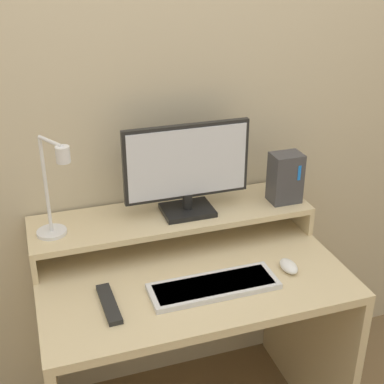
{
  "coord_description": "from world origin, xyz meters",
  "views": [
    {
      "loc": [
        -0.47,
        -1.11,
        1.76
      ],
      "look_at": [
        0.02,
        0.37,
        1.02
      ],
      "focal_mm": 50.0,
      "sensor_mm": 36.0,
      "label": 1
    }
  ],
  "objects": [
    {
      "name": "keyboard",
      "position": [
        0.04,
        0.19,
        0.76
      ],
      "size": [
        0.41,
        0.14,
        0.02
      ],
      "color": "silver",
      "rests_on": "desk"
    },
    {
      "name": "router_dock",
      "position": [
        0.43,
        0.49,
        0.96
      ],
      "size": [
        0.11,
        0.09,
        0.19
      ],
      "color": "#3D3D42",
      "rests_on": "monitor_shelf"
    },
    {
      "name": "monitor",
      "position": [
        0.05,
        0.52,
        1.04
      ],
      "size": [
        0.45,
        0.14,
        0.33
      ],
      "color": "black",
      "rests_on": "monitor_shelf"
    },
    {
      "name": "monitor_shelf",
      "position": [
        0.0,
        0.53,
        0.84
      ],
      "size": [
        1.01,
        0.27,
        0.11
      ],
      "color": "beige",
      "rests_on": "desk"
    },
    {
      "name": "wall_back",
      "position": [
        0.0,
        0.7,
        1.25
      ],
      "size": [
        6.0,
        0.05,
        2.5
      ],
      "color": "beige",
      "rests_on": "ground_plane"
    },
    {
      "name": "remote_control",
      "position": [
        -0.29,
        0.21,
        0.76
      ],
      "size": [
        0.05,
        0.2,
        0.02
      ],
      "color": "black",
      "rests_on": "desk"
    },
    {
      "name": "desk_lamp",
      "position": [
        -0.4,
        0.47,
        1.02
      ],
      "size": [
        0.13,
        0.18,
        0.35
      ],
      "color": "silver",
      "rests_on": "monitor_shelf"
    },
    {
      "name": "mouse",
      "position": [
        0.31,
        0.21,
        0.77
      ],
      "size": [
        0.05,
        0.09,
        0.03
      ],
      "color": "white",
      "rests_on": "desk"
    },
    {
      "name": "desk",
      "position": [
        0.0,
        0.33,
        0.52
      ],
      "size": [
        1.01,
        0.66,
        0.75
      ],
      "color": "beige",
      "rests_on": "ground_plane"
    }
  ]
}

